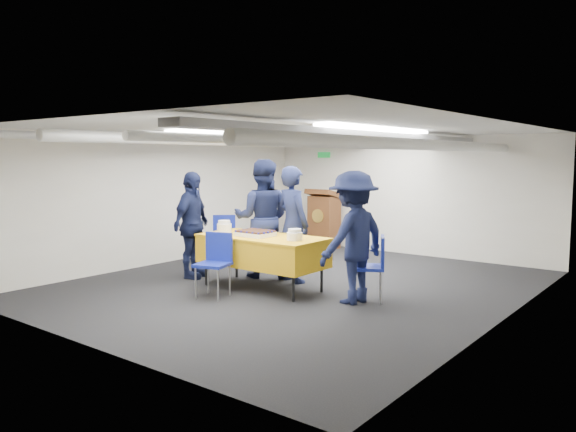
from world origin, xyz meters
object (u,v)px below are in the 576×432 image
at_px(chair_left, 224,234).
at_px(sailor_c, 192,225).
at_px(sailor_d, 353,237).
at_px(podium, 324,219).
at_px(sheet_cake, 255,233).
at_px(sailor_a, 293,224).
at_px(serving_table, 262,250).
at_px(chair_near, 216,258).
at_px(chair_right, 374,261).
at_px(sailor_b, 262,219).

bearing_deg(chair_left, sailor_c, -70.55).
bearing_deg(sailor_d, podium, -131.78).
distance_m(chair_left, sailor_d, 3.36).
bearing_deg(sheet_cake, sailor_d, 7.16).
height_order(sailor_a, sailor_c, sailor_a).
relative_size(serving_table, sheet_cake, 3.71).
height_order(podium, sailor_d, sailor_d).
height_order(sheet_cake, sailor_c, sailor_c).
relative_size(sheet_cake, chair_left, 0.58).
xyz_separation_m(chair_near, sailor_d, (1.67, 0.85, 0.33)).
distance_m(chair_right, chair_left, 3.47).
height_order(podium, chair_near, podium).
xyz_separation_m(podium, sailor_d, (2.77, -3.43, 0.25)).
distance_m(serving_table, sheet_cake, 0.27).
distance_m(sailor_b, sailor_c, 1.11).
xyz_separation_m(chair_near, sailor_a, (0.30, 1.36, 0.35)).
xyz_separation_m(chair_near, sailor_b, (-0.30, 1.34, 0.40)).
xyz_separation_m(sheet_cake, chair_near, (-0.15, -0.66, -0.28)).
distance_m(sailor_a, sailor_c, 1.62).
relative_size(sailor_a, sailor_b, 0.95).
xyz_separation_m(podium, chair_left, (-0.44, -2.52, -0.08)).
xyz_separation_m(sheet_cake, chair_left, (-1.69, 1.10, -0.28)).
xyz_separation_m(chair_left, sailor_b, (1.24, -0.42, 0.40)).
height_order(chair_near, sailor_d, sailor_d).
height_order(serving_table, chair_left, chair_left).
bearing_deg(serving_table, chair_right, 12.33).
relative_size(chair_near, sailor_d, 0.50).
height_order(podium, sailor_c, sailor_c).
relative_size(sailor_b, sailor_c, 1.11).
distance_m(chair_left, sailor_c, 1.24).
bearing_deg(sailor_b, sailor_d, 132.78).
relative_size(chair_near, sailor_b, 0.46).
distance_m(sailor_a, sailor_d, 1.47).
bearing_deg(podium, sailor_d, -51.01).
bearing_deg(chair_right, sheet_cake, -166.04).
height_order(chair_near, sailor_a, sailor_a).
height_order(chair_right, sailor_d, sailor_d).
height_order(serving_table, sailor_d, sailor_d).
relative_size(serving_table, sailor_d, 1.09).
height_order(serving_table, sailor_c, sailor_c).
relative_size(chair_left, sailor_c, 0.52).
bearing_deg(chair_left, sailor_a, -12.01).
bearing_deg(podium, serving_table, -69.57).
bearing_deg(podium, chair_left, -99.93).
xyz_separation_m(serving_table, sailor_a, (0.07, 0.64, 0.33)).
distance_m(sailor_b, sailor_d, 2.03).
bearing_deg(sailor_a, chair_right, -173.87).
height_order(sailor_a, sailor_d, sailor_a).
distance_m(sailor_c, sailor_d, 2.82).
distance_m(sheet_cake, sailor_a, 0.72).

